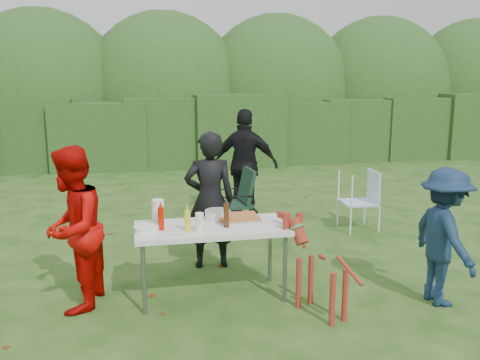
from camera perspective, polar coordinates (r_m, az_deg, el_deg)
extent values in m
plane|color=#1E4211|center=(5.32, -1.49, -12.77)|extent=(80.00, 80.00, 0.00)
cube|color=#23471C|center=(12.88, -7.88, 5.36)|extent=(22.00, 1.40, 1.70)
ellipsoid|color=#3D6628|center=(14.42, -8.40, 8.97)|extent=(20.00, 2.60, 3.20)
cube|color=silver|center=(5.06, -3.21, -5.44)|extent=(1.50, 0.70, 0.05)
cylinder|color=slate|center=(4.87, -10.74, -10.94)|extent=(0.04, 0.04, 0.69)
cylinder|color=slate|center=(5.06, 5.08, -9.89)|extent=(0.04, 0.04, 0.69)
cylinder|color=slate|center=(5.39, -10.87, -8.70)|extent=(0.04, 0.04, 0.69)
cylinder|color=slate|center=(5.56, 3.41, -7.86)|extent=(0.04, 0.04, 0.69)
imported|color=black|center=(5.85, -3.42, -2.27)|extent=(0.61, 0.42, 1.59)
imported|color=#BB0704|center=(5.04, -18.32, -5.27)|extent=(0.74, 0.87, 1.57)
imported|color=black|center=(7.86, 0.62, 1.74)|extent=(1.09, 0.80, 1.72)
imported|color=#142846|center=(5.30, 21.95, -5.93)|extent=(0.50, 0.87, 1.35)
cube|color=#B7B7BA|center=(5.25, -0.27, -4.40)|extent=(0.45, 0.30, 0.02)
cube|color=#B16A33|center=(5.24, -0.27, -4.10)|extent=(0.40, 0.26, 0.04)
cylinder|color=yellow|center=(4.87, -5.92, -4.60)|extent=(0.06, 0.06, 0.20)
cylinder|color=#BA1602|center=(4.94, -8.86, -4.32)|extent=(0.06, 0.06, 0.22)
cylinder|color=#47230F|center=(4.97, -1.54, -3.98)|extent=(0.06, 0.06, 0.24)
cylinder|color=white|center=(5.10, -9.18, -3.62)|extent=(0.12, 0.12, 0.26)
cylinder|color=white|center=(4.86, -4.56, -4.73)|extent=(0.08, 0.08, 0.18)
cylinder|color=silver|center=(5.25, -2.54, -3.93)|extent=(0.26, 0.26, 0.10)
cylinder|color=white|center=(4.95, -10.47, -5.40)|extent=(0.24, 0.24, 0.05)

